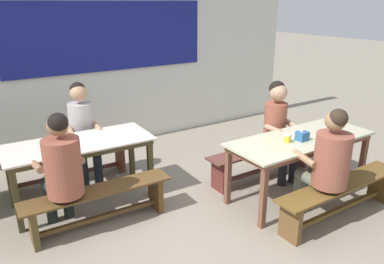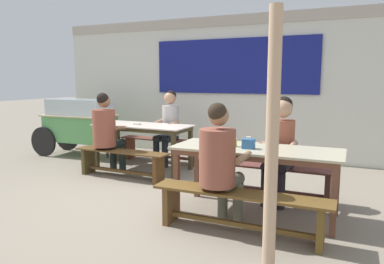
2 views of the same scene
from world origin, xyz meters
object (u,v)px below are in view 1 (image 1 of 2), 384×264
Objects in this scene: bench_near_front at (340,194)px; bench_near_back at (263,157)px; bench_far_back at (70,162)px; condiment_jar at (287,138)px; tissue_box at (302,136)px; dining_table_near at (301,143)px; person_right_near_table at (278,124)px; soup_bowl at (71,143)px; bench_far_front at (99,202)px; person_near_front at (327,160)px; person_left_back_turned at (62,168)px; person_center_facing at (83,128)px; dining_table_far at (79,148)px.

bench_near_back is at bearing 89.82° from bench_near_front.
condiment_jar is at bearing -43.93° from bench_far_back.
tissue_box is (-0.07, 0.54, 0.52)m from bench_near_front.
tissue_box is at bearing -42.08° from bench_far_back.
tissue_box reaches higher than bench_far_back.
person_right_near_table reaches higher than dining_table_near.
soup_bowl is (-2.32, 1.22, 0.09)m from dining_table_near.
person_right_near_table reaches higher than bench_near_front.
bench_near_front is 0.82m from condiment_jar.
bench_far_front is 2.39m from person_near_front.
bench_near_back is 1.31× the size of person_left_back_turned.
bench_far_front is 1.25m from person_center_facing.
dining_table_near reaches higher than bench_far_front.
bench_far_front is 0.89× the size of bench_near_front.
dining_table_near is 2.93m from bench_far_back.
bench_near_front is 1.34× the size of person_right_near_table.
soup_bowl is (-2.49, 0.68, 0.03)m from person_right_near_table.
dining_table_near reaches higher than bench_far_back.
condiment_jar is at bearing 92.88° from person_near_front.
tissue_box is at bearing 97.08° from bench_near_front.
bench_far_front is 11.18× the size of soup_bowl.
soup_bowl is (-0.08, 0.57, 0.50)m from bench_far_front.
soup_bowl is at bearing 141.74° from bench_near_front.
soup_bowl is (-2.07, 1.24, -0.03)m from condiment_jar.
bench_near_front is 3.17m from person_center_facing.
dining_table_far is 11.88× the size of soup_bowl.
person_center_facing is 2.70m from tissue_box.
bench_near_back is 1.31× the size of person_right_near_table.
condiment_jar is (-0.26, -0.63, 0.52)m from bench_near_back.
person_right_near_table reaches higher than person_near_front.
bench_near_back is at bearing 67.72° from condiment_jar.
person_center_facing is 2.54m from condiment_jar.
bench_near_back is 2.39m from person_center_facing.
dining_table_near is 0.57m from person_right_near_table.
person_near_front is (1.99, -2.42, 0.45)m from bench_far_back.
dining_table_far is 0.90× the size of dining_table_near.
bench_far_front is 1.20× the size of person_right_near_table.
condiment_jar reaches higher than dining_table_far.
bench_far_front is at bearing -82.31° from soup_bowl.
person_near_front is 0.99× the size of person_left_back_turned.
person_near_front is 9.86× the size of tissue_box.
soup_bowl is (-2.32, 0.62, 0.49)m from bench_near_back.
condiment_jar is at bearing 165.25° from tissue_box.
person_right_near_table reaches higher than soup_bowl.
person_near_front is 2.66m from person_left_back_turned.
dining_table_near is 1.18× the size of bench_far_front.
person_left_back_turned is at bearing -116.56° from person_center_facing.
bench_far_back is 1.24× the size of person_center_facing.
condiment_jar is (1.96, -1.89, 0.53)m from bench_far_back.
dining_table_near is 0.60m from person_near_front.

